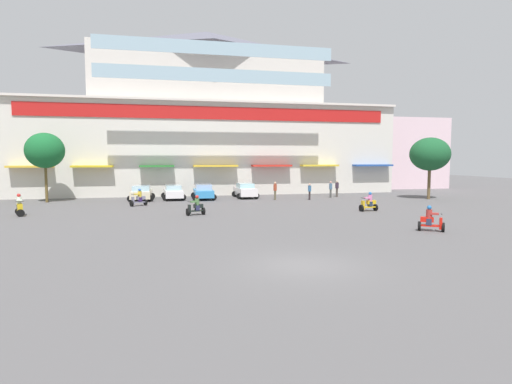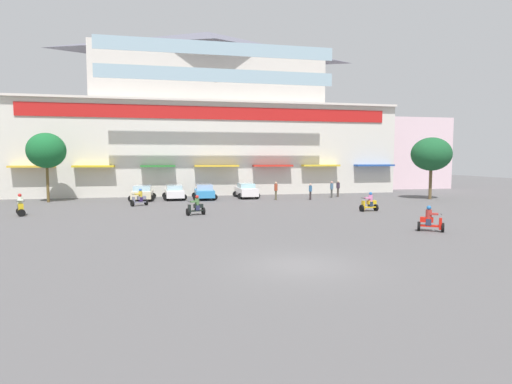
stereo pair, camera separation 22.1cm
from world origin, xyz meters
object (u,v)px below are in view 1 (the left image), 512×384
(pedestrian_1, at_px, (310,190))
(scooter_rider_3, at_px, (139,199))
(plaza_tree_1, at_px, (430,154))
(scooter_rider_1, at_px, (19,207))
(parked_car_0, at_px, (141,193))
(parked_car_2, at_px, (203,192))
(parked_car_3, at_px, (245,190))
(plaza_tree_0, at_px, (45,151))
(pedestrian_0, at_px, (337,188))
(pedestrian_2, at_px, (331,188))
(parked_car_1, at_px, (173,192))
(scooter_rider_4, at_px, (431,221))
(pedestrian_3, at_px, (275,189))
(scooter_rider_0, at_px, (369,203))
(scooter_rider_2, at_px, (196,207))

(pedestrian_1, bearing_deg, scooter_rider_3, -173.29)
(plaza_tree_1, distance_m, scooter_rider_1, 36.26)
(parked_car_0, distance_m, parked_car_2, 5.96)
(scooter_rider_3, bearing_deg, parked_car_0, 90.69)
(parked_car_2, bearing_deg, parked_car_3, 7.85)
(plaza_tree_0, distance_m, parked_car_2, 14.95)
(plaza_tree_1, bearing_deg, parked_car_2, 168.31)
(plaza_tree_0, distance_m, parked_car_0, 9.36)
(parked_car_3, relative_size, scooter_rider_1, 2.64)
(pedestrian_0, relative_size, pedestrian_2, 1.00)
(parked_car_1, distance_m, pedestrian_2, 16.02)
(plaza_tree_1, distance_m, parked_car_2, 22.81)
(scooter_rider_3, bearing_deg, scooter_rider_1, -150.01)
(parked_car_0, distance_m, scooter_rider_1, 12.11)
(pedestrian_0, xyz_separation_m, pedestrian_1, (-3.87, -2.30, -0.04))
(scooter_rider_3, bearing_deg, plaza_tree_0, 150.88)
(pedestrian_2, bearing_deg, pedestrian_0, 35.78)
(parked_car_0, distance_m, pedestrian_1, 16.37)
(plaza_tree_1, relative_size, pedestrian_0, 3.58)
(parked_car_3, relative_size, pedestrian_2, 2.43)
(parked_car_1, bearing_deg, plaza_tree_0, -178.20)
(parked_car_1, xyz_separation_m, pedestrian_1, (13.08, -3.21, 0.21))
(plaza_tree_0, bearing_deg, parked_car_2, -0.50)
(plaza_tree_1, xyz_separation_m, scooter_rider_3, (-27.94, -0.05, -3.86))
(scooter_rider_4, bearing_deg, pedestrian_3, 102.23)
(pedestrian_2, bearing_deg, scooter_rider_1, -163.37)
(parked_car_1, relative_size, pedestrian_0, 2.44)
(plaza_tree_0, relative_size, pedestrian_2, 3.74)
(plaza_tree_0, bearing_deg, pedestrian_3, -6.16)
(parked_car_1, xyz_separation_m, scooter_rider_4, (13.75, -21.22, -0.13))
(pedestrian_0, bearing_deg, parked_car_2, 178.30)
(pedestrian_1, xyz_separation_m, pedestrian_3, (-3.35, 0.56, 0.09))
(plaza_tree_0, relative_size, pedestrian_3, 3.60)
(plaza_tree_0, xyz_separation_m, scooter_rider_0, (26.04, -12.12, -4.15))
(plaza_tree_0, height_order, scooter_rider_3, plaza_tree_0)
(parked_car_0, height_order, scooter_rider_1, scooter_rider_1)
(scooter_rider_4, xyz_separation_m, pedestrian_2, (2.19, 19.59, 0.40))
(parked_car_2, xyz_separation_m, scooter_rider_1, (-13.73, -9.13, -0.10))
(plaza_tree_1, xyz_separation_m, parked_car_0, (-28.00, 4.72, -3.74))
(parked_car_2, height_order, scooter_rider_1, scooter_rider_1)
(pedestrian_2, bearing_deg, parked_car_1, 174.16)
(scooter_rider_2, distance_m, pedestrian_2, 17.80)
(parked_car_1, relative_size, scooter_rider_1, 2.65)
(parked_car_3, bearing_deg, scooter_rider_4, -73.11)
(parked_car_2, distance_m, scooter_rider_4, 23.39)
(scooter_rider_1, xyz_separation_m, pedestrian_0, (27.75, 8.71, 0.32))
(scooter_rider_0, relative_size, pedestrian_3, 0.84)
(plaza_tree_1, distance_m, scooter_rider_3, 28.20)
(parked_car_0, bearing_deg, pedestrian_2, -3.93)
(parked_car_2, distance_m, pedestrian_2, 13.06)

